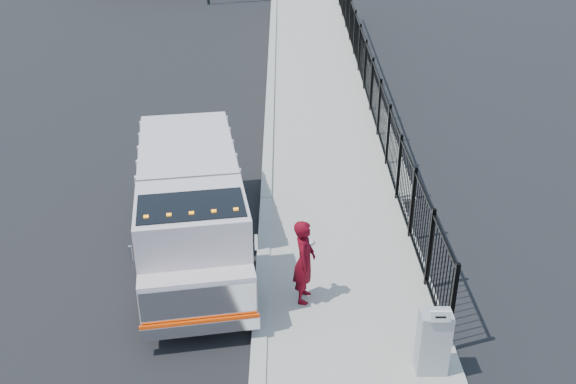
{
  "coord_description": "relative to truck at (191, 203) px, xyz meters",
  "views": [
    {
      "loc": [
        0.47,
        -11.41,
        8.26
      ],
      "look_at": [
        0.58,
        2.0,
        1.34
      ],
      "focal_mm": 40.0,
      "sensor_mm": 36.0,
      "label": 1
    }
  ],
  "objects": [
    {
      "name": "utility_cabinet",
      "position": [
        4.73,
        -4.04,
        -0.61
      ],
      "size": [
        0.55,
        0.4,
        1.25
      ],
      "primitive_type": "cube",
      "color": "gray",
      "rests_on": "sidewalk"
    },
    {
      "name": "sidewalk",
      "position": [
        3.56,
        -3.41,
        -1.3
      ],
      "size": [
        3.55,
        12.0,
        0.12
      ],
      "primitive_type": "cube",
      "color": "#9E998E",
      "rests_on": "ground"
    },
    {
      "name": "curb",
      "position": [
        1.63,
        -3.41,
        -1.28
      ],
      "size": [
        0.3,
        12.0,
        0.16
      ],
      "primitive_type": "cube",
      "color": "#ADAAA3",
      "rests_on": "ground"
    },
    {
      "name": "worker",
      "position": [
        2.53,
        -1.91,
        -0.31
      ],
      "size": [
        0.54,
        0.73,
        1.85
      ],
      "primitive_type": "imported",
      "rotation": [
        0.0,
        0.0,
        1.42
      ],
      "color": "#5D0511",
      "rests_on": "sidewalk"
    },
    {
      "name": "truck",
      "position": [
        0.0,
        0.0,
        0.0
      ],
      "size": [
        3.36,
        7.32,
        2.42
      ],
      "rotation": [
        0.0,
        0.0,
        0.16
      ],
      "color": "black",
      "rests_on": "ground"
    },
    {
      "name": "ramp",
      "position": [
        3.76,
        14.59,
        -1.36
      ],
      "size": [
        3.95,
        24.06,
        3.19
      ],
      "primitive_type": "cube",
      "rotation": [
        0.06,
        0.0,
        0.0
      ],
      "color": "#9E998E",
      "rests_on": "ground"
    },
    {
      "name": "iron_fence",
      "position": [
        5.18,
        10.59,
        -0.46
      ],
      "size": [
        0.1,
        28.0,
        1.8
      ],
      "primitive_type": "cube",
      "color": "black",
      "rests_on": "ground"
    },
    {
      "name": "arrow_sign",
      "position": [
        4.73,
        -4.26,
        0.12
      ],
      "size": [
        0.35,
        0.04,
        0.22
      ],
      "primitive_type": "cube",
      "color": "white",
      "rests_on": "utility_cabinet"
    },
    {
      "name": "debris",
      "position": [
        2.69,
        0.29,
        -1.2
      ],
      "size": [
        0.32,
        0.32,
        0.08
      ],
      "primitive_type": "ellipsoid",
      "color": "silver",
      "rests_on": "sidewalk"
    },
    {
      "name": "ground",
      "position": [
        1.63,
        -1.41,
        -1.36
      ],
      "size": [
        120.0,
        120.0,
        0.0
      ],
      "primitive_type": "plane",
      "color": "black",
      "rests_on": "ground"
    }
  ]
}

